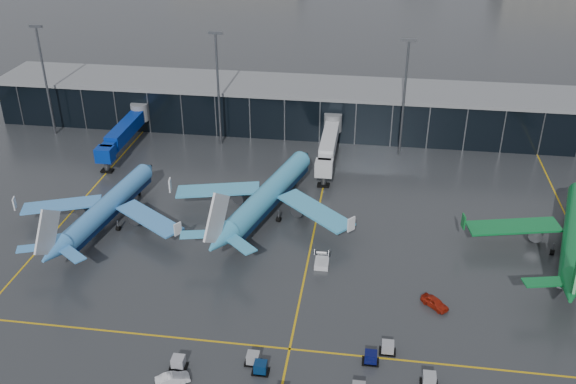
# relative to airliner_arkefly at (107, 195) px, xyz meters

# --- Properties ---
(ground) EXTENTS (600.00, 600.00, 0.00)m
(ground) POSITION_rel_airliner_arkefly_xyz_m (26.32, -12.82, -5.71)
(ground) COLOR #282B2D
(ground) RESTS_ON ground
(terminal_pier) EXTENTS (142.00, 17.00, 10.70)m
(terminal_pier) POSITION_rel_airliner_arkefly_xyz_m (26.32, 49.18, -0.29)
(terminal_pier) COLOR black
(terminal_pier) RESTS_ON ground
(jet_bridges) EXTENTS (94.00, 27.50, 7.20)m
(jet_bridges) POSITION_rel_airliner_arkefly_xyz_m (-8.68, 30.17, -1.16)
(jet_bridges) COLOR #595B60
(jet_bridges) RESTS_ON ground
(flood_masts) EXTENTS (203.00, 0.50, 25.50)m
(flood_masts) POSITION_rel_airliner_arkefly_xyz_m (31.32, 37.18, 8.10)
(flood_masts) COLOR #595B60
(flood_masts) RESTS_ON ground
(taxi_lines) EXTENTS (220.00, 120.00, 0.02)m
(taxi_lines) POSITION_rel_airliner_arkefly_xyz_m (36.32, -2.21, -5.70)
(taxi_lines) COLOR gold
(taxi_lines) RESTS_ON ground
(airliner_arkefly) EXTENTS (37.37, 41.25, 11.43)m
(airliner_arkefly) POSITION_rel_airliner_arkefly_xyz_m (0.00, 0.00, 0.00)
(airliner_arkefly) COLOR #4493E1
(airliner_arkefly) RESTS_ON ground
(airliner_klm_near) EXTENTS (46.21, 49.77, 12.79)m
(airliner_klm_near) POSITION_rel_airliner_arkefly_xyz_m (27.44, 7.61, 0.68)
(airliner_klm_near) COLOR #42A9D8
(airliner_klm_near) RESTS_ON ground
(baggage_carts) EXTENTS (34.03, 11.80, 1.70)m
(baggage_carts) POSITION_rel_airliner_arkefly_xyz_m (40.13, -32.03, -4.95)
(baggage_carts) COLOR black
(baggage_carts) RESTS_ON ground
(mobile_airstair) EXTENTS (2.24, 3.23, 3.45)m
(mobile_airstair) POSITION_rel_airliner_arkefly_xyz_m (38.67, -7.69, -4.94)
(mobile_airstair) COLOR silver
(mobile_airstair) RESTS_ON ground
(service_van_red) EXTENTS (4.39, 4.34, 1.50)m
(service_van_red) POSITION_rel_airliner_arkefly_xyz_m (56.03, -15.86, -4.96)
(service_van_red) COLOR maroon
(service_van_red) RESTS_ON ground
(service_van_white) EXTENTS (4.47, 3.26, 1.40)m
(service_van_white) POSITION_rel_airliner_arkefly_xyz_m (22.69, -36.06, -5.01)
(service_van_white) COLOR silver
(service_van_white) RESTS_ON ground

